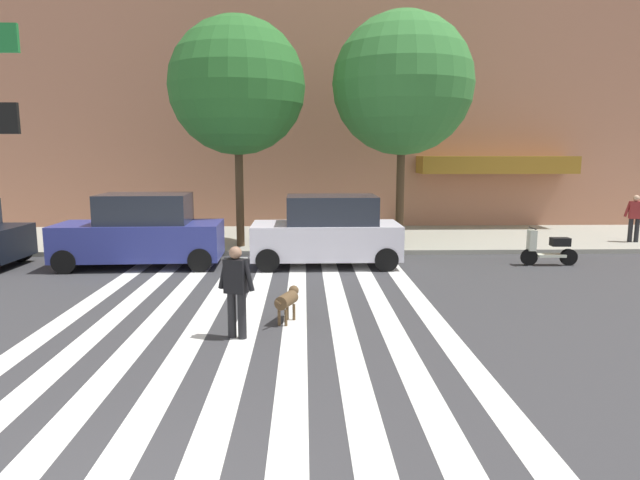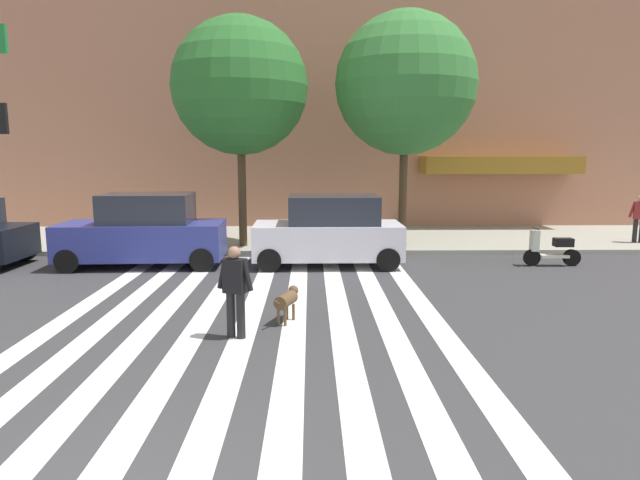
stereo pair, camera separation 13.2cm
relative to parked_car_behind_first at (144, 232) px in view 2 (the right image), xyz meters
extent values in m
plane|color=#353538|center=(2.78, -4.94, -0.99)|extent=(160.00, 160.00, 0.00)
cube|color=#9A998B|center=(2.78, 4.57, -0.91)|extent=(80.00, 6.00, 0.15)
cube|color=silver|center=(-0.04, -4.94, -0.99)|extent=(0.45, 12.42, 0.01)
cube|color=silver|center=(0.86, -4.94, -0.99)|extent=(0.45, 12.42, 0.01)
cube|color=silver|center=(1.76, -4.94, -0.99)|extent=(0.45, 12.42, 0.01)
cube|color=silver|center=(2.66, -4.94, -0.99)|extent=(0.45, 12.42, 0.01)
cube|color=silver|center=(3.56, -4.94, -0.99)|extent=(0.45, 12.42, 0.01)
cube|color=silver|center=(4.46, -4.94, -0.99)|extent=(0.45, 12.42, 0.01)
cube|color=silver|center=(5.36, -4.94, -0.99)|extent=(0.45, 12.42, 0.01)
cube|color=silver|center=(6.26, -4.94, -0.99)|extent=(0.45, 12.42, 0.01)
cube|color=silver|center=(7.16, -4.94, -0.99)|extent=(0.45, 12.42, 0.01)
cube|color=olive|center=(12.55, 6.97, 1.76)|extent=(6.37, 1.60, 0.70)
cylinder|color=black|center=(-3.88, 0.87, -0.66)|extent=(0.67, 0.24, 0.66)
cube|color=navy|center=(-0.05, 0.00, -0.23)|extent=(4.64, 2.00, 1.01)
cube|color=#232833|center=(0.13, 0.00, 0.68)|extent=(2.51, 1.71, 0.83)
cylinder|color=black|center=(-1.83, -0.90, -0.66)|extent=(0.67, 0.24, 0.66)
cylinder|color=black|center=(-1.89, 0.78, -0.66)|extent=(0.67, 0.24, 0.66)
cylinder|color=black|center=(1.79, -0.79, -0.66)|extent=(0.67, 0.24, 0.66)
cylinder|color=black|center=(1.73, 0.90, -0.66)|extent=(0.67, 0.24, 0.66)
cube|color=silver|center=(5.27, 0.00, -0.25)|extent=(4.23, 1.92, 0.98)
cube|color=#232833|center=(5.43, 0.00, 0.64)|extent=(2.55, 1.68, 0.80)
cylinder|color=black|center=(3.65, -0.88, -0.66)|extent=(0.66, 0.23, 0.66)
cylinder|color=black|center=(3.63, 0.85, -0.66)|extent=(0.66, 0.23, 0.66)
cylinder|color=black|center=(6.90, -0.85, -0.66)|extent=(0.66, 0.23, 0.66)
cylinder|color=black|center=(6.89, 0.88, -0.66)|extent=(0.66, 0.23, 0.66)
cylinder|color=black|center=(11.16, -0.17, -0.75)|extent=(0.48, 0.11, 0.48)
cylinder|color=black|center=(12.31, -0.20, -0.75)|extent=(0.48, 0.15, 0.48)
cube|color=silver|center=(11.79, -0.19, -0.70)|extent=(0.81, 0.34, 0.08)
cube|color=black|center=(12.04, -0.19, -0.30)|extent=(0.53, 0.31, 0.24)
cube|color=silver|center=(11.21, -0.18, -0.25)|extent=(0.21, 0.28, 0.60)
cylinder|color=black|center=(11.21, -0.18, 0.10)|extent=(0.05, 0.50, 0.04)
cylinder|color=#4C3823|center=(2.52, 2.58, 1.15)|extent=(0.26, 0.26, 3.99)
sphere|color=#286628|center=(2.52, 2.58, 4.35)|extent=(4.37, 4.37, 4.37)
cylinder|color=#4C3823|center=(7.94, 3.11, 1.19)|extent=(0.27, 0.27, 4.05)
sphere|color=#337533|center=(7.94, 3.11, 4.50)|extent=(4.69, 4.69, 4.69)
cylinder|color=black|center=(3.36, -6.24, -0.58)|extent=(0.19, 0.19, 0.82)
cylinder|color=black|center=(3.55, -6.31, -0.58)|extent=(0.19, 0.19, 0.82)
cube|color=black|center=(3.46, -6.27, 0.13)|extent=(0.44, 0.36, 0.60)
cylinder|color=black|center=(3.23, -6.19, 0.16)|extent=(0.24, 0.17, 0.57)
cylinder|color=black|center=(3.68, -6.36, 0.16)|extent=(0.24, 0.17, 0.57)
sphere|color=#936B51|center=(3.46, -6.27, 0.54)|extent=(0.29, 0.29, 0.22)
cylinder|color=brown|center=(4.30, -5.42, -0.54)|extent=(0.45, 0.62, 0.26)
sphere|color=brown|center=(4.43, -5.08, -0.44)|extent=(0.26, 0.26, 0.20)
cylinder|color=brown|center=(4.16, -5.78, -0.49)|extent=(0.12, 0.23, 0.16)
cylinder|color=brown|center=(4.31, -5.21, -0.83)|extent=(0.07, 0.07, 0.32)
cylinder|color=brown|center=(4.44, -5.26, -0.83)|extent=(0.07, 0.07, 0.32)
cylinder|color=brown|center=(4.16, -5.58, -0.83)|extent=(0.07, 0.07, 0.32)
cylinder|color=brown|center=(4.29, -5.63, -0.83)|extent=(0.07, 0.07, 0.32)
cylinder|color=black|center=(16.06, 3.05, -0.43)|extent=(0.19, 0.19, 0.82)
cube|color=maroon|center=(16.15, 3.01, 0.28)|extent=(0.44, 0.36, 0.60)
cylinder|color=maroon|center=(15.93, 3.10, 0.31)|extent=(0.24, 0.16, 0.57)
camera|label=1|loc=(4.64, -15.59, 2.24)|focal=30.76mm
camera|label=2|loc=(4.77, -15.59, 2.24)|focal=30.76mm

